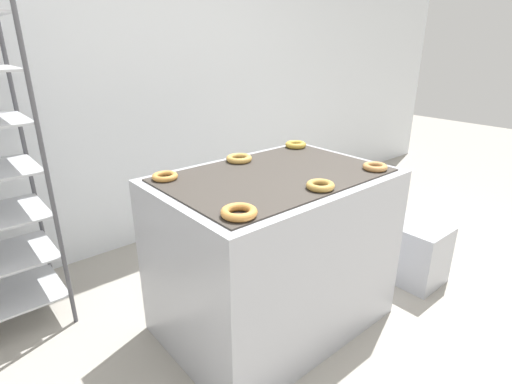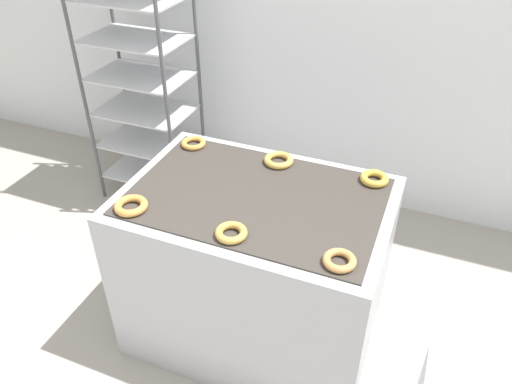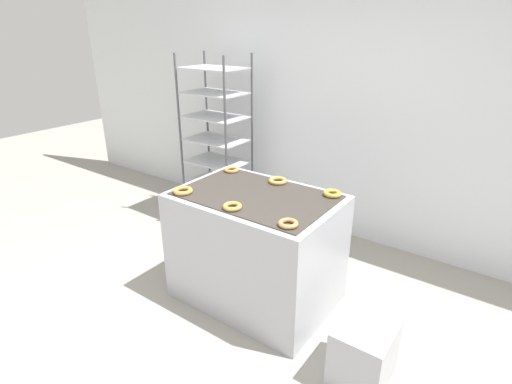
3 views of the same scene
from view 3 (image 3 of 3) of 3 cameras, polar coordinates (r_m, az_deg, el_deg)
name	(u,v)px [view 3 (image 3 of 3)]	position (r m, az deg, el deg)	size (l,w,h in m)	color
ground_plane	(201,344)	(3.03, -7.87, -20.65)	(14.00, 14.00, 0.00)	#9E998E
wall_back	(343,100)	(4.05, 12.39, 12.69)	(8.00, 0.05, 2.80)	silver
fryer_machine	(256,248)	(3.16, 0.00, -7.99)	(1.21, 0.83, 0.91)	#A8AAB2
baking_rack_cart	(216,140)	(4.38, -5.70, 7.44)	(0.66, 0.46, 1.82)	#4C4C51
glaze_bin	(364,353)	(2.73, 15.11, -21.31)	(0.33, 0.39, 0.41)	#A8AAB2
donut_near_left	(183,191)	(3.03, -10.39, 0.18)	(0.15, 0.15, 0.03)	#CD8A41
donut_near_center	(232,206)	(2.73, -3.40, -2.07)	(0.13, 0.13, 0.03)	#BA8F43
donut_near_right	(288,224)	(2.51, 4.62, -4.51)	(0.13, 0.13, 0.03)	#BD854A
donut_far_left	(231,170)	(3.43, -3.53, 3.20)	(0.13, 0.13, 0.03)	#CB8B41
donut_far_center	(278,181)	(3.18, 3.18, 1.61)	(0.15, 0.15, 0.03)	tan
donut_far_right	(332,193)	(2.98, 10.84, -0.20)	(0.13, 0.13, 0.03)	gold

